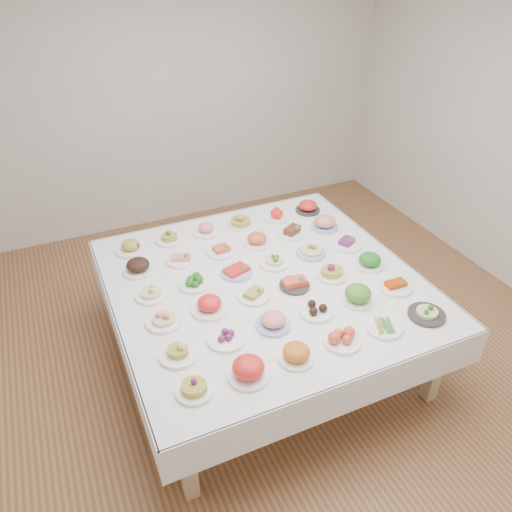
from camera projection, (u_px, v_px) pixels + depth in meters
name	position (u px, v px, depth m)	size (l,w,h in m)	color
room_envelope	(277.00, 137.00, 3.27)	(5.02, 5.02, 2.81)	#93613D
display_table	(264.00, 287.00, 3.81)	(2.26, 2.26, 0.75)	white
dish_0	(194.00, 387.00, 2.83)	(0.21, 0.21, 0.11)	white
dish_1	(248.00, 368.00, 2.92)	(0.25, 0.25, 0.15)	white
dish_2	(296.00, 351.00, 3.04)	(0.22, 0.22, 0.14)	white
dish_3	(343.00, 337.00, 3.17)	(0.24, 0.24, 0.11)	white
dish_4	(384.00, 326.00, 3.30)	(0.24, 0.24, 0.05)	white
dish_5	(428.00, 310.00, 3.39)	(0.25, 0.25, 0.12)	#2E2C29
dish_6	(178.00, 350.00, 3.07)	(0.24, 0.24, 0.13)	white
dish_7	(226.00, 336.00, 3.20)	(0.25, 0.25, 0.10)	white
dish_8	(273.00, 319.00, 3.30)	(0.23, 0.23, 0.13)	#4C66B2
dish_9	(316.00, 308.00, 3.42)	(0.23, 0.23, 0.10)	white
dish_10	(358.00, 295.00, 3.52)	(0.22, 0.22, 0.13)	white
dish_11	(396.00, 284.00, 3.66)	(0.25, 0.25, 0.10)	white
dish_12	(163.00, 317.00, 3.33)	(0.24, 0.24, 0.12)	white
dish_13	(209.00, 302.00, 3.43)	(0.27, 0.27, 0.15)	white
dish_14	(254.00, 294.00, 3.58)	(0.23, 0.23, 0.09)	white
dish_15	(295.00, 282.00, 3.68)	(0.22, 0.22, 0.10)	#2E2C29
dish_16	(332.00, 270.00, 3.78)	(0.23, 0.23, 0.13)	white
dish_17	(370.00, 260.00, 3.89)	(0.23, 0.23, 0.13)	white
dish_18	(151.00, 291.00, 3.58)	(0.23, 0.23, 0.11)	white
dish_19	(194.00, 281.00, 3.69)	(0.23, 0.23, 0.10)	white
dish_20	(236.00, 269.00, 3.81)	(0.24, 0.24, 0.11)	#4C66B2
dish_21	(274.00, 259.00, 3.92)	(0.23, 0.23, 0.12)	white
dish_22	(311.00, 248.00, 4.04)	(0.25, 0.25, 0.13)	#4C66B2
dish_23	(347.00, 241.00, 4.16)	(0.25, 0.25, 0.10)	white
dish_24	(138.00, 264.00, 3.83)	(0.24, 0.24, 0.15)	white
dish_25	(181.00, 257.00, 3.96)	(0.23, 0.23, 0.10)	white
dish_26	(221.00, 249.00, 4.07)	(0.24, 0.24, 0.10)	white
dish_27	(257.00, 238.00, 4.17)	(0.22, 0.22, 0.13)	white
dish_28	(292.00, 230.00, 4.30)	(0.24, 0.24, 0.11)	white
dish_29	(325.00, 221.00, 4.38)	(0.25, 0.25, 0.15)	#4C66B2
dish_30	(130.00, 244.00, 4.08)	(0.25, 0.25, 0.14)	white
dish_31	(169.00, 236.00, 4.20)	(0.23, 0.23, 0.13)	white
dish_32	(206.00, 228.00, 4.32)	(0.23, 0.23, 0.12)	white
dish_33	(241.00, 220.00, 4.42)	(0.22, 0.22, 0.14)	white
dish_34	(276.00, 214.00, 4.55)	(0.24, 0.24, 0.10)	white
dish_35	(308.00, 205.00, 4.65)	(0.22, 0.22, 0.13)	#2E2C29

